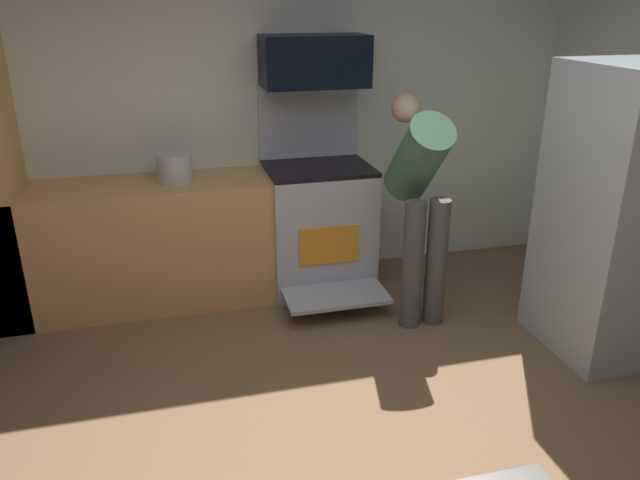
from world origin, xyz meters
TOP-DOWN VIEW (x-y plane):
  - ground_plane at (0.00, 0.00)m, footprint 5.20×4.80m
  - wall_back at (0.00, 2.34)m, footprint 5.20×0.12m
  - lower_cabinet_run at (-0.90, 1.98)m, footprint 2.40×0.60m
  - oven_range at (0.42, 1.97)m, footprint 0.76×1.02m
  - microwave at (0.42, 2.06)m, footprint 0.74×0.38m
  - refrigerator at (2.03, 0.65)m, footprint 0.83×0.79m
  - person_cook at (0.95, 1.34)m, footprint 0.31×0.67m
  - stock_pot at (-0.60, 1.98)m, footprint 0.24×0.24m

SIDE VIEW (x-z plane):
  - ground_plane at x=0.00m, z-range -0.02..0.00m
  - lower_cabinet_run at x=-0.90m, z-range 0.00..0.90m
  - oven_range at x=0.42m, z-range -0.24..1.26m
  - refrigerator at x=2.03m, z-range 0.00..1.77m
  - person_cook at x=0.95m, z-range 0.15..1.65m
  - stock_pot at x=-0.60m, z-range 0.90..1.10m
  - wall_back at x=0.00m, z-range 0.00..2.60m
  - microwave at x=0.42m, z-range 1.50..1.85m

